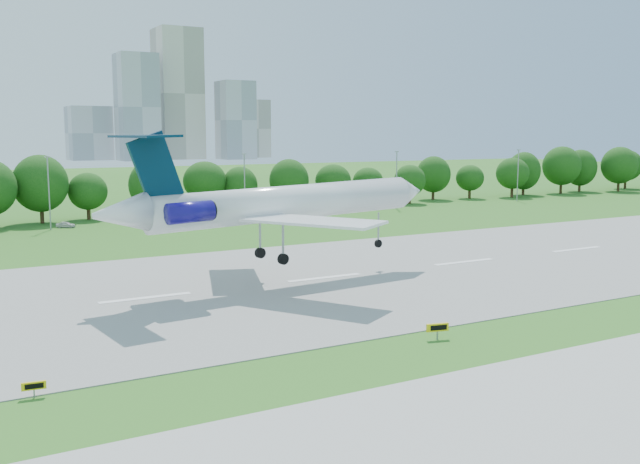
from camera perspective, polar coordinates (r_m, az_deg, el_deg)
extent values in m
plane|color=#255716|center=(59.15, 12.52, -7.91)|extent=(600.00, 600.00, 0.00)
cube|color=gray|center=(78.97, 0.36, -3.71)|extent=(400.00, 45.00, 0.08)
cylinder|color=#382314|center=(136.22, -21.40, 1.40)|extent=(0.70, 0.70, 3.60)
sphere|color=#0D370E|center=(135.84, -21.49, 3.24)|extent=(8.40, 8.40, 8.40)
cylinder|color=#382314|center=(147.01, -5.77, 2.34)|extent=(0.70, 0.70, 3.60)
sphere|color=#0D370E|center=(146.66, -5.80, 4.05)|extent=(8.40, 8.40, 8.40)
cylinder|color=#382314|center=(166.94, 6.93, 2.98)|extent=(0.70, 0.70, 3.60)
sphere|color=#0D370E|center=(166.63, 6.96, 4.49)|extent=(8.40, 8.40, 8.40)
cylinder|color=#382314|center=(193.20, 16.58, 3.37)|extent=(0.70, 0.70, 3.60)
sphere|color=#0D370E|center=(192.93, 16.63, 4.68)|extent=(8.40, 8.40, 8.40)
cylinder|color=#382314|center=(223.57, 23.77, 3.60)|extent=(0.70, 0.70, 3.60)
sphere|color=#0D370E|center=(223.33, 23.83, 4.73)|extent=(8.40, 8.40, 8.40)
cylinder|color=gray|center=(125.98, -20.86, 2.86)|extent=(0.24, 0.24, 12.00)
cube|color=gray|center=(125.64, -20.99, 5.63)|extent=(0.90, 0.25, 0.18)
cylinder|color=gray|center=(135.54, -6.05, 3.65)|extent=(0.24, 0.24, 12.00)
cube|color=gray|center=(135.23, -6.09, 6.23)|extent=(0.90, 0.25, 0.18)
cylinder|color=gray|center=(152.71, 6.14, 4.12)|extent=(0.24, 0.24, 12.00)
cube|color=gray|center=(152.43, 6.17, 6.41)|extent=(0.90, 0.25, 0.18)
cylinder|color=gray|center=(175.27, 15.54, 4.36)|extent=(0.24, 0.24, 12.00)
cube|color=gray|center=(175.03, 15.62, 6.35)|extent=(0.90, 0.25, 0.18)
cube|color=#B2B2B7|center=(437.43, -14.42, 9.62)|extent=(22.00, 22.00, 62.00)
cube|color=beige|center=(460.74, -11.28, 10.74)|extent=(26.00, 26.00, 80.00)
cube|color=#B2B2B7|center=(451.85, -6.77, 8.86)|extent=(20.00, 20.00, 48.00)
cube|color=beige|center=(483.84, -5.37, 8.22)|extent=(18.00, 18.00, 38.00)
cube|color=#B2B2B7|center=(456.27, -17.99, 7.52)|extent=(24.00, 24.00, 32.00)
cylinder|color=white|center=(75.59, -2.59, 2.35)|extent=(31.73, 7.04, 4.35)
cone|color=white|center=(86.20, 7.18, 3.23)|extent=(3.81, 4.02, 3.74)
cone|color=white|center=(67.52, -15.71, 1.41)|extent=(5.48, 4.20, 3.78)
cube|color=white|center=(68.61, -0.59, 0.87)|extent=(11.54, 14.37, 0.38)
cube|color=white|center=(81.01, -6.53, 1.90)|extent=(9.36, 14.59, 0.38)
cube|color=#05233B|center=(68.49, -13.02, 4.96)|extent=(5.46, 1.11, 7.11)
cube|color=#05233B|center=(68.02, -13.93, 7.46)|extent=(4.41, 10.26, 0.30)
cylinder|color=navy|center=(67.15, -10.38, 1.56)|extent=(4.63, 2.46, 2.09)
cylinder|color=navy|center=(72.10, -12.22, 1.94)|extent=(4.63, 2.46, 2.09)
cylinder|color=gray|center=(83.46, 4.70, 0.32)|extent=(0.21, 0.21, 3.67)
cylinder|color=black|center=(83.72, 4.68, -0.93)|extent=(0.97, 0.41, 0.94)
cylinder|color=gray|center=(73.00, -2.98, -0.76)|extent=(0.25, 0.25, 3.67)
cylinder|color=black|center=(73.29, -2.97, -2.17)|extent=(1.20, 0.59, 1.15)
cylinder|color=gray|center=(76.89, -4.82, -0.33)|extent=(0.25, 0.25, 3.67)
cylinder|color=black|center=(77.17, -4.81, -1.68)|extent=(1.20, 0.59, 1.15)
cube|color=gray|center=(47.54, -21.90, -11.85)|extent=(0.10, 0.10, 0.63)
cube|color=yellow|center=(47.40, -21.93, -11.34)|extent=(1.44, 0.34, 0.49)
cube|color=black|center=(47.30, -21.93, -11.38)|extent=(1.07, 0.15, 0.31)
cube|color=gray|center=(56.72, 9.37, -8.09)|extent=(0.14, 0.14, 0.80)
cube|color=yellow|center=(56.57, 9.38, -7.54)|extent=(1.81, 0.64, 0.63)
cube|color=black|center=(56.46, 9.43, -7.57)|extent=(1.33, 0.35, 0.40)
imported|color=silver|center=(128.65, -19.67, 0.56)|extent=(3.38, 2.68, 1.08)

